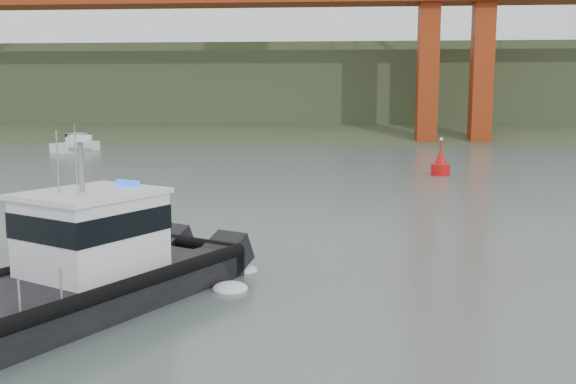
% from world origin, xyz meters
% --- Properties ---
extents(ground, '(400.00, 400.00, 0.00)m').
position_xyz_m(ground, '(0.00, 0.00, 0.00)').
color(ground, '#4B5955').
rests_on(ground, ground).
extents(headlands, '(500.00, 105.36, 27.12)m').
position_xyz_m(headlands, '(0.00, 125.50, 7.05)').
color(headlands, '#324326').
rests_on(headlands, ground).
extents(patrol_boat, '(9.76, 12.97, 5.98)m').
position_xyz_m(patrol_boat, '(-4.18, -3.84, 1.50)').
color(patrol_boat, black).
rests_on(patrol_boat, ground).
extents(motorboat, '(4.64, 7.17, 3.75)m').
position_xyz_m(motorboat, '(-29.92, 58.24, 0.93)').
color(motorboat, silver).
rests_on(motorboat, ground).
extents(nav_buoy, '(1.74, 1.74, 3.63)m').
position_xyz_m(nav_buoy, '(13.83, 35.02, 0.96)').
color(nav_buoy, red).
rests_on(nav_buoy, ground).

